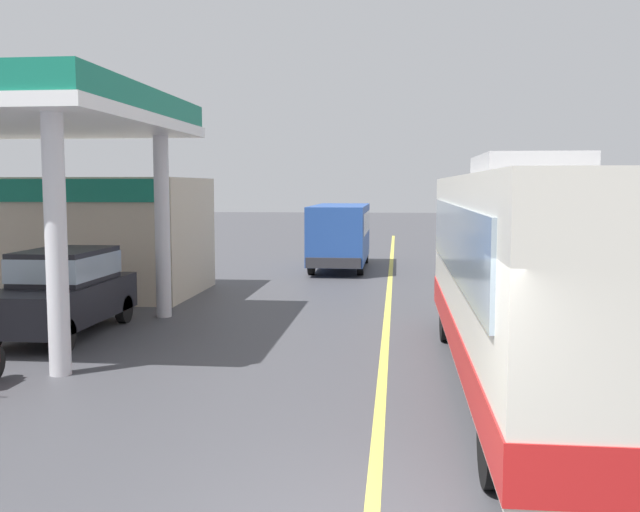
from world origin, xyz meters
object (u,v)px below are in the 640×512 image
(coach_bus_main, at_px, (536,279))
(pedestrian_near_pump, at_px, (94,277))
(minibus_opposing_lane, at_px, (340,230))
(car_at_pump, at_px, (64,288))

(coach_bus_main, relative_size, pedestrian_near_pump, 6.65)
(coach_bus_main, distance_m, minibus_opposing_lane, 16.51)
(minibus_opposing_lane, distance_m, pedestrian_near_pump, 11.81)
(coach_bus_main, relative_size, car_at_pump, 2.63)
(coach_bus_main, bearing_deg, minibus_opposing_lane, 105.17)
(minibus_opposing_lane, bearing_deg, pedestrian_near_pump, -116.32)
(car_at_pump, bearing_deg, minibus_opposing_lane, 69.27)
(pedestrian_near_pump, bearing_deg, minibus_opposing_lane, 63.68)
(minibus_opposing_lane, height_order, pedestrian_near_pump, minibus_opposing_lane)
(minibus_opposing_lane, bearing_deg, coach_bus_main, -74.83)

